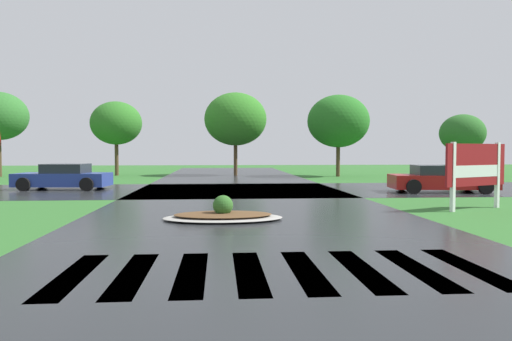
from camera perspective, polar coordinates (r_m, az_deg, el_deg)
The scene contains 8 objects.
asphalt_roadway at distance 12.35m, azimuth -0.08°, elevation -6.49°, with size 9.68×80.00×0.01m, color #232628.
asphalt_cross_road at distance 23.26m, azimuth -2.13°, elevation -2.30°, with size 90.00×8.72×0.01m, color #232628.
crosswalk_stripes at distance 7.80m, azimuth 2.56°, elevation -11.77°, with size 6.75×2.82×0.01m.
estate_billboard at distance 17.05m, azimuth 24.55°, elevation 0.34°, with size 2.61×1.30×2.17m.
median_island at distance 13.35m, azimuth -3.92°, elevation -5.27°, with size 3.29×1.85×0.68m.
car_dark_suv at distance 23.60m, azimuth 21.02°, elevation -0.98°, with size 4.76×2.61×1.24m.
car_silver_hatch at distance 25.33m, azimuth -21.76°, elevation -0.76°, with size 4.46×2.42×1.25m.
background_treeline at distance 35.94m, azimuth -8.64°, elevation 5.83°, with size 45.33×6.73×6.25m.
Camera 1 is at (-0.92, -2.16, 1.92)m, focal length 33.87 mm.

